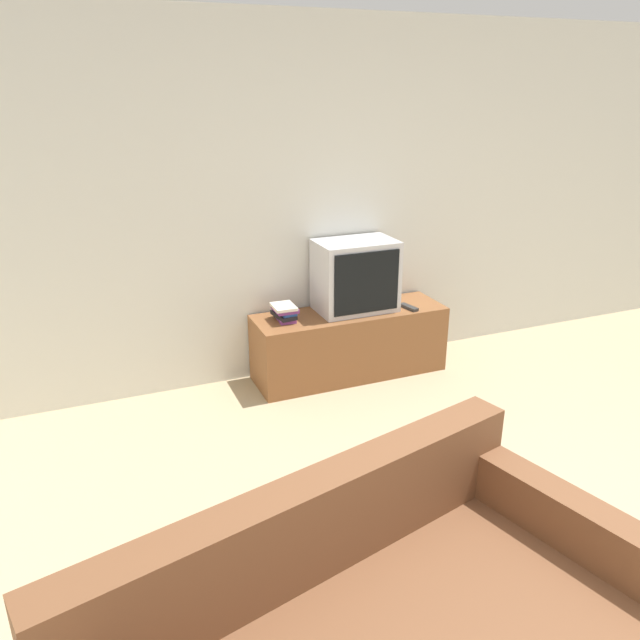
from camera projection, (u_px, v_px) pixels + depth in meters
wall_back at (321, 203)px, 4.62m from camera, size 9.00×0.06×2.60m
tv_stand at (350, 343)px, 4.80m from camera, size 1.48×0.45×0.52m
television at (355, 276)px, 4.66m from camera, size 0.59×0.39×0.53m
book_stack at (285, 312)px, 4.51m from camera, size 0.17×0.23×0.12m
remote_on_stand at (409, 307)px, 4.76m from camera, size 0.08×0.18×0.02m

